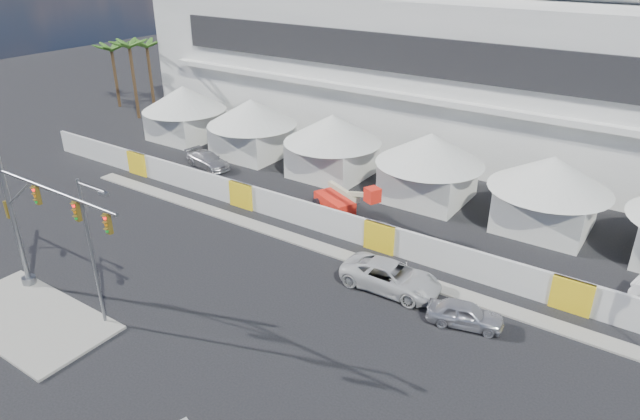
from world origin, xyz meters
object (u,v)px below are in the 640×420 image
Objects in this scene: streetlight_median at (93,245)px; boom_lift at (342,201)px; sedan_silver at (465,314)px; pickup_curb at (391,277)px; traffic_mast at (32,224)px; lot_car_c at (208,160)px.

streetlight_median is 19.45m from boom_lift.
streetlight_median is (-15.80, -10.73, 4.18)m from sedan_silver.
boom_lift is (2.93, 18.83, -3.91)m from streetlight_median.
sedan_silver is at bearing -101.97° from pickup_curb.
streetlight_median reaches higher than traffic_mast.
streetlight_median is at bearing 135.08° from pickup_curb.
traffic_mast is at bearing -177.75° from streetlight_median.
traffic_mast reaches higher than lot_car_c.
streetlight_median reaches higher than sedan_silver.
boom_lift is at bearing -84.11° from lot_car_c.
pickup_curb is 20.23m from traffic_mast.
traffic_mast is at bearing 124.73° from pickup_curb.
streetlight_median is at bearing -138.76° from lot_car_c.
pickup_curb reaches higher than sedan_silver.
traffic_mast is 1.40× the size of boom_lift.
lot_car_c is at bearing 121.27° from streetlight_median.
pickup_curb is 0.72× the size of streetlight_median.
traffic_mast is (-20.88, -10.93, 3.97)m from sedan_silver.
lot_car_c is 0.66× the size of boom_lift.
sedan_silver is at bearing -98.23° from lot_car_c.
boom_lift is at bearing 67.16° from traffic_mast.
lot_car_c is (-22.97, 8.28, -0.13)m from pickup_curb.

